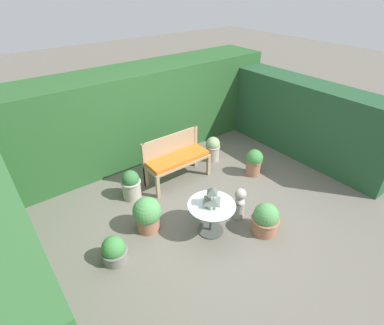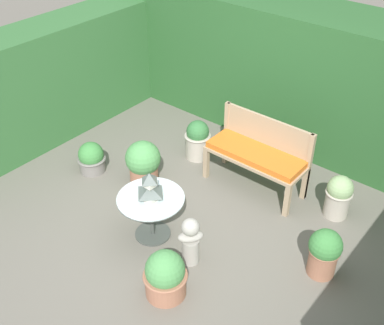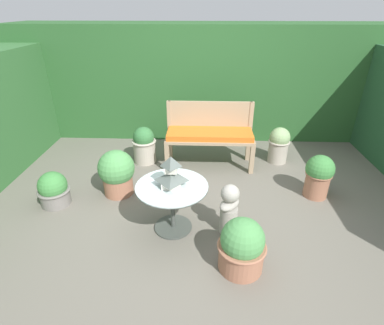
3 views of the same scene
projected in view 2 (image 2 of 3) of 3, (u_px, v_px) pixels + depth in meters
The scene contains 14 objects.
ground at pixel (195, 227), 5.38m from camera, with size 30.00×30.00×0.00m, color #666056.
foliage_hedge_back at pixel (312, 78), 6.40m from camera, with size 6.40×1.06×1.82m, color #285628.
foliage_hedge_left at pixel (40, 85), 6.50m from camera, with size 0.70×3.53×1.56m, color #336633.
garden_bench at pixel (256, 157), 5.71m from camera, with size 1.22×0.47×0.53m.
bench_backrest at pixel (267, 136), 5.73m from camera, with size 1.22×0.06×0.89m.
patio_table at pixel (151, 206), 5.05m from camera, with size 0.71×0.71×0.52m.
pagoda_birdhouse at pixel (150, 188), 4.90m from camera, with size 0.25×0.25×0.32m.
garden_bust at pixel (191, 240), 4.80m from camera, with size 0.27×0.29×0.56m.
potted_plant_bench_left at pixel (339, 196), 5.39m from camera, with size 0.31×0.31×0.53m.
potted_plant_bench_right at pixel (165, 276), 4.49m from camera, with size 0.43×0.43×0.51m.
potted_plant_path_edge at pixel (91, 158), 6.14m from camera, with size 0.36×0.36×0.41m.
potted_plant_hedge_corner at pixel (198, 139), 6.35m from camera, with size 0.35×0.35×0.54m.
potted_plant_table_far at pixel (324, 252), 4.68m from camera, with size 0.33×0.33×0.54m.
potted_plant_table_near at pixel (143, 162), 5.89m from camera, with size 0.44×0.44×0.57m.
Camera 2 is at (2.48, -3.09, 3.71)m, focal length 45.00 mm.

